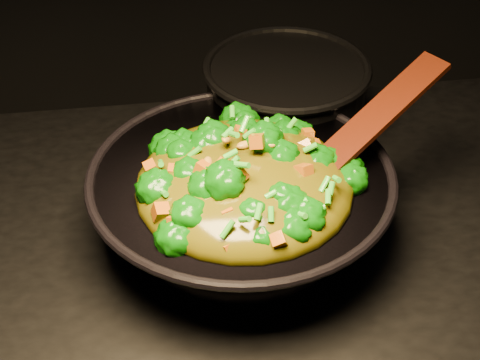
{
  "coord_description": "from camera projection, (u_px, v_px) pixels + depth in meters",
  "views": [
    {
      "loc": [
        -0.14,
        -0.57,
        1.54
      ],
      "look_at": [
        -0.04,
        0.13,
        0.99
      ],
      "focal_mm": 55.0,
      "sensor_mm": 36.0,
      "label": 1
    }
  ],
  "objects": [
    {
      "name": "stir_fry",
      "position": [
        244.0,
        159.0,
        0.83
      ],
      "size": [
        0.3,
        0.3,
        0.09
      ],
      "primitive_type": null,
      "rotation": [
        0.0,
        0.0,
        0.22
      ],
      "color": "#0C5706",
      "rests_on": "wok"
    },
    {
      "name": "back_pot",
      "position": [
        285.0,
        103.0,
        1.07
      ],
      "size": [
        0.25,
        0.25,
        0.13
      ],
      "primitive_type": "cylinder",
      "rotation": [
        0.0,
        0.0,
        -0.13
      ],
      "color": "black",
      "rests_on": "stovetop"
    },
    {
      "name": "spatula",
      "position": [
        362.0,
        130.0,
        0.87
      ],
      "size": [
        0.24,
        0.16,
        0.11
      ],
      "primitive_type": "cube",
      "rotation": [
        0.0,
        -0.38,
        0.54
      ],
      "color": "#3D1709",
      "rests_on": "wok"
    },
    {
      "name": "wok",
      "position": [
        241.0,
        207.0,
        0.91
      ],
      "size": [
        0.46,
        0.46,
        0.1
      ],
      "primitive_type": null,
      "rotation": [
        0.0,
        0.0,
        -0.32
      ],
      "color": "black",
      "rests_on": "stovetop"
    }
  ]
}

